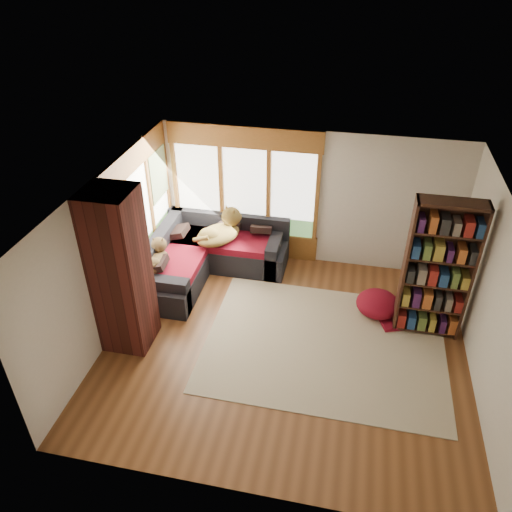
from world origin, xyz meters
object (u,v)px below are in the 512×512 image
at_px(brick_chimney, 120,272).
at_px(sectional_sofa, 197,256).
at_px(area_rug, 324,344).
at_px(pouf, 378,303).
at_px(dog_brindle, 157,259).
at_px(bookshelf, 437,271).
at_px(dog_tan, 221,231).

relative_size(brick_chimney, sectional_sofa, 1.18).
bearing_deg(area_rug, pouf, 50.45).
bearing_deg(brick_chimney, area_rug, 9.31).
relative_size(area_rug, dog_brindle, 5.10).
relative_size(sectional_sofa, area_rug, 0.60).
bearing_deg(sectional_sofa, bookshelf, -13.48).
bearing_deg(bookshelf, area_rug, -156.05).
distance_m(dog_tan, dog_brindle, 1.34).
height_order(sectional_sofa, area_rug, sectional_sofa).
bearing_deg(sectional_sofa, dog_tan, 21.38).
relative_size(sectional_sofa, dog_tan, 2.06).
bearing_deg(area_rug, bookshelf, 23.95).
distance_m(area_rug, dog_brindle, 3.16).
xyz_separation_m(sectional_sofa, bookshelf, (4.09, -0.87, 0.86)).
bearing_deg(dog_tan, bookshelf, -70.53).
relative_size(area_rug, dog_tan, 3.45).
distance_m(brick_chimney, dog_tan, 2.45).
relative_size(brick_chimney, dog_brindle, 3.60).
distance_m(area_rug, dog_tan, 2.85).
xyz_separation_m(brick_chimney, dog_tan, (0.89, 2.23, -0.50)).
xyz_separation_m(pouf, dog_tan, (-2.90, 0.79, 0.59)).
distance_m(sectional_sofa, dog_tan, 0.69).
bearing_deg(dog_brindle, area_rug, -106.91).
bearing_deg(dog_tan, dog_brindle, 174.79).
height_order(dog_tan, dog_brindle, dog_tan).
bearing_deg(brick_chimney, sectional_sofa, 77.71).
xyz_separation_m(brick_chimney, pouf, (3.79, 1.45, -1.09)).
distance_m(brick_chimney, pouf, 4.20).
xyz_separation_m(area_rug, dog_tan, (-2.11, 1.74, 0.79)).
xyz_separation_m(sectional_sofa, area_rug, (2.55, -1.56, -0.30)).
bearing_deg(pouf, dog_brindle, -176.61).
bearing_deg(dog_brindle, sectional_sofa, -30.77).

